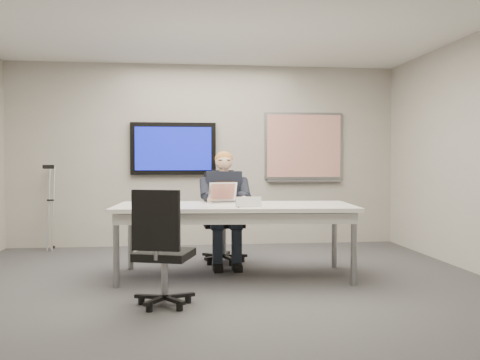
{
  "coord_description": "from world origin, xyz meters",
  "views": [
    {
      "loc": [
        -0.45,
        -5.31,
        1.3
      ],
      "look_at": [
        0.28,
        0.81,
        1.09
      ],
      "focal_mm": 40.0,
      "sensor_mm": 36.0,
      "label": 1
    }
  ],
  "objects": [
    {
      "name": "floor",
      "position": [
        0.0,
        0.0,
        0.0
      ],
      "size": [
        6.0,
        6.0,
        0.02
      ],
      "primitive_type": "cube",
      "color": "#343436",
      "rests_on": "ground"
    },
    {
      "name": "ceiling",
      "position": [
        0.0,
        0.0,
        2.8
      ],
      "size": [
        6.0,
        6.0,
        0.02
      ],
      "primitive_type": "cube",
      "color": "silver",
      "rests_on": "wall_back"
    },
    {
      "name": "wall_back",
      "position": [
        0.0,
        3.0,
        1.4
      ],
      "size": [
        6.0,
        0.02,
        2.8
      ],
      "primitive_type": "cube",
      "color": "#A19A91",
      "rests_on": "ground"
    },
    {
      "name": "wall_front",
      "position": [
        0.0,
        -3.0,
        1.4
      ],
      "size": [
        6.0,
        0.02,
        2.8
      ],
      "primitive_type": "cube",
      "color": "#A19A91",
      "rests_on": "ground"
    },
    {
      "name": "conference_table",
      "position": [
        0.2,
        0.64,
        0.72
      ],
      "size": [
        2.73,
        1.3,
        0.82
      ],
      "rotation": [
        0.0,
        0.0,
        -0.07
      ],
      "color": "silver",
      "rests_on": "ground"
    },
    {
      "name": "tv_display",
      "position": [
        -0.5,
        2.95,
        1.5
      ],
      "size": [
        1.3,
        0.09,
        0.8
      ],
      "color": "black",
      "rests_on": "wall_back"
    },
    {
      "name": "whiteboard",
      "position": [
        1.55,
        2.97,
        1.53
      ],
      "size": [
        1.25,
        0.08,
        1.1
      ],
      "color": "gray",
      "rests_on": "wall_back"
    },
    {
      "name": "office_chair_far",
      "position": [
        0.15,
        1.57,
        0.36
      ],
      "size": [
        0.56,
        0.56,
        1.15
      ],
      "rotation": [
        0.0,
        0.0,
        0.03
      ],
      "color": "black",
      "rests_on": "ground"
    },
    {
      "name": "office_chair_near",
      "position": [
        -0.58,
        -0.53,
        0.33
      ],
      "size": [
        0.63,
        0.63,
        1.06
      ],
      "rotation": [
        0.0,
        0.0,
        2.84
      ],
      "color": "black",
      "rests_on": "ground"
    },
    {
      "name": "seated_person",
      "position": [
        0.15,
        1.3,
        0.58
      ],
      "size": [
        0.44,
        0.76,
        1.43
      ],
      "rotation": [
        0.0,
        0.0,
        0.01
      ],
      "color": "#1E2532",
      "rests_on": "office_chair_far"
    },
    {
      "name": "crutch",
      "position": [
        -2.29,
        2.79,
        0.64
      ],
      "size": [
        0.31,
        0.61,
        1.32
      ],
      "primitive_type": null,
      "rotation": [
        -0.2,
        0.0,
        -0.25
      ],
      "color": "#A2A4A9",
      "rests_on": "ground"
    },
    {
      "name": "laptop",
      "position": [
        0.09,
        0.89,
        0.88
      ],
      "size": [
        0.38,
        0.37,
        0.24
      ],
      "rotation": [
        0.0,
        0.0,
        0.2
      ],
      "color": "silver",
      "rests_on": "conference_table"
    },
    {
      "name": "name_tent",
      "position": [
        0.31,
        0.34,
        0.87
      ],
      "size": [
        0.28,
        0.11,
        0.11
      ],
      "primitive_type": null,
      "rotation": [
        0.0,
        0.0,
        0.12
      ],
      "color": "silver",
      "rests_on": "conference_table"
    },
    {
      "name": "pen",
      "position": [
        0.2,
        0.31,
        0.82
      ],
      "size": [
        0.02,
        0.14,
        0.01
      ],
      "primitive_type": "cylinder",
      "rotation": [
        0.0,
        1.57,
        1.51
      ],
      "color": "black",
      "rests_on": "conference_table"
    }
  ]
}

